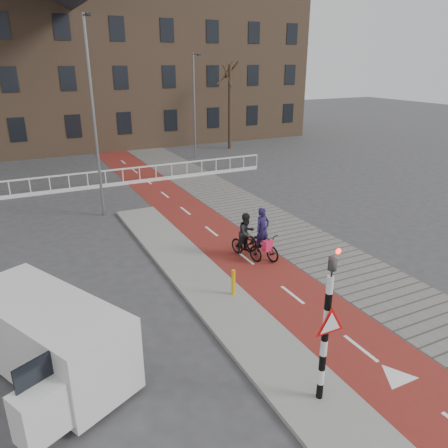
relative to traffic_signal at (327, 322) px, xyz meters
name	(u,v)px	position (x,y,z in m)	size (l,w,h in m)	color
ground	(289,343)	(0.60, 2.02, -1.99)	(120.00, 120.00, 0.00)	#38383A
bike_lane	(193,217)	(2.10, 12.02, -1.98)	(2.50, 60.00, 0.01)	maroon
sidewalk	(246,209)	(4.90, 12.02, -1.98)	(3.00, 60.00, 0.01)	slate
curb_island	(202,281)	(-0.10, 6.02, -1.93)	(1.80, 16.00, 0.12)	gray
traffic_signal	(327,322)	(0.00, 0.00, 0.00)	(0.80, 0.80, 3.68)	black
bollard	(233,282)	(0.38, 4.71, -1.46)	(0.12, 0.12, 0.81)	gold
cyclist_near	(262,241)	(2.71, 6.89, -1.35)	(0.94, 1.88, 1.88)	black
cyclist_far	(246,240)	(2.13, 7.05, -1.26)	(0.84, 1.64, 1.73)	black
van	(48,337)	(-4.97, 3.53, -1.01)	(3.50, 4.66, 1.87)	silver
railing	(31,191)	(-4.40, 19.02, -1.68)	(28.00, 0.10, 0.99)	silver
townhouse_row	(29,47)	(-2.40, 34.02, 5.82)	(46.00, 10.00, 15.90)	#7F6047
tree_right	(230,108)	(11.30, 26.32, 1.27)	(0.27, 0.27, 6.53)	#312415
streetlight_near	(94,122)	(-1.57, 14.15, 2.33)	(0.12, 0.12, 8.64)	slate
streetlight_right	(194,107)	(7.34, 24.17, 1.67)	(0.12, 0.12, 7.33)	slate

